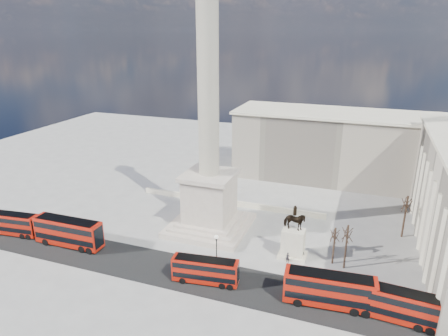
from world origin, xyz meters
The scene contains 18 objects.
ground centered at (0.00, 0.00, 0.00)m, with size 180.00×180.00×0.00m, color #A4A29B.
asphalt_road centered at (5.00, -10.00, 0.00)m, with size 120.00×9.00×0.01m, color black.
nelsons_column centered at (0.00, 5.00, 12.92)m, with size 14.00×14.00×49.85m.
balustrade_wall centered at (0.00, 16.00, 0.55)m, with size 40.00×0.60×1.10m, color beige.
building_northeast centered at (20.00, 40.00, 8.32)m, with size 51.00×17.00×16.60m.
red_bus_a centered at (-19.98, -9.29, 2.59)m, with size 12.21×3.06×4.93m.
red_bus_b centered at (5.85, -11.09, 2.05)m, with size 9.84×3.43×3.91m.
red_bus_c centered at (31.23, -10.19, 2.29)m, with size 10.94×3.27×4.37m.
red_bus_d centered at (23.25, -10.27, 2.52)m, with size 12.02×3.71×4.80m.
red_bus_e centered at (-32.44, -9.54, 2.16)m, with size 10.37×3.45×4.13m.
victorian_lamp centered at (6.36, -8.07, 3.70)m, with size 0.54×0.54×6.28m.
equestrian_statue centered at (16.38, 0.22, 3.21)m, with size 4.43×3.33×9.12m.
bare_tree_near centered at (24.53, -0.26, 6.10)m, with size 1.77×1.77×7.74m.
bare_tree_mid centered at (22.71, 0.44, 5.17)m, with size 1.73×1.73×6.56m.
bare_tree_far centered at (33.50, 13.54, 6.53)m, with size 2.03×2.03×8.29m.
pedestrian_walking centered at (15.99, -1.72, 0.86)m, with size 0.62×0.41×1.71m, color black.
pedestrian_standing centered at (30.67, -6.28, 0.87)m, with size 0.84×0.66×1.74m, color black.
pedestrian_crossing centered at (18.02, 0.33, 0.81)m, with size 0.95×0.39×1.62m, color black.
Camera 1 is at (25.35, -56.85, 34.97)m, focal length 32.00 mm.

